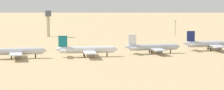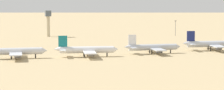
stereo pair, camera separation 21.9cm
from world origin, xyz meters
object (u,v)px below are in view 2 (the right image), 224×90
Objects in this scene: parked_jet_teal_2 at (13,51)px; control_tower at (48,21)px; parked_jet_navy_5 at (211,44)px; parked_jet_teal_3 at (86,50)px; light_pole_mid at (175,27)px; parked_jet_white_4 at (152,47)px.

control_tower reaches higher than parked_jet_teal_2.
parked_jet_teal_2 is at bearing -169.79° from parked_jet_navy_5.
light_pole_mid is (117.28, 126.11, 3.76)m from parked_jet_teal_3.
parked_jet_teal_3 is 151.21m from control_tower.
parked_jet_white_4 is at bearing -120.15° from light_pole_mid.
parked_jet_white_4 is 142.01m from light_pole_mid.
light_pole_mid is at bearing -12.17° from control_tower.
parked_jet_white_4 is 0.94× the size of parked_jet_navy_5.
parked_jet_white_4 is (45.99, 3.35, -0.21)m from parked_jet_teal_3.
parked_jet_navy_5 is at bearing -57.76° from control_tower.
light_pole_mid reaches higher than parked_jet_white_4.
parked_jet_navy_5 is (46.04, 5.48, 0.29)m from parked_jet_white_4.
parked_jet_white_4 is at bearing -164.80° from parked_jet_navy_5.
parked_jet_teal_2 is 136.79m from parked_jet_navy_5.
parked_jet_teal_2 is at bearing -143.11° from light_pole_mid.
control_tower reaches higher than light_pole_mid.
parked_jet_navy_5 reaches higher than parked_jet_teal_2.
parked_jet_teal_2 is 1.73× the size of control_tower.
parked_jet_teal_2 is at bearing -176.54° from parked_jet_teal_3.
parked_jet_teal_3 is at bearing -132.92° from light_pole_mid.
parked_jet_white_4 is 154.14m from control_tower.
parked_jet_navy_5 is 168.21m from control_tower.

